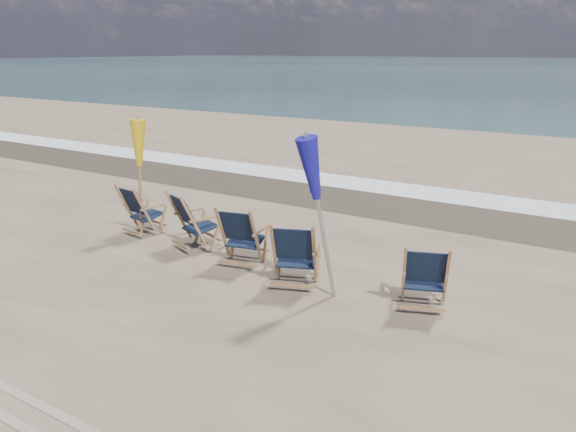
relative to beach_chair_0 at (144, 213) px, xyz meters
The scene contains 9 objects.
surf_foam 6.94m from the beach_chair_0, 63.44° to the left, with size 200.00×1.40×0.01m, color silver.
wet_sand_strip 5.65m from the beach_chair_0, 56.60° to the left, with size 200.00×2.60×0.00m, color #42362A.
beach_chair_0 is the anchor object (origin of this frame).
beach_chair_1 1.36m from the beach_chair_0, ahead, with size 0.68×0.77×1.07m, color black, non-canonical shape.
beach_chair_2 2.65m from the beach_chair_0, ahead, with size 0.67×0.75×1.05m, color black, non-canonical shape.
beach_chair_3 3.89m from the beach_chair_0, ahead, with size 0.69×0.77×1.07m, color black, non-canonical shape.
beach_chair_4 5.72m from the beach_chair_0, ahead, with size 0.63×0.71×0.99m, color black, non-canonical shape.
umbrella_yellow 1.17m from the beach_chair_0, 145.46° to the left, with size 0.30×0.30×2.17m.
umbrella_blue 4.37m from the beach_chair_0, ahead, with size 0.30×0.30×2.38m.
Camera 1 is at (4.48, -4.99, 3.43)m, focal length 35.00 mm.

